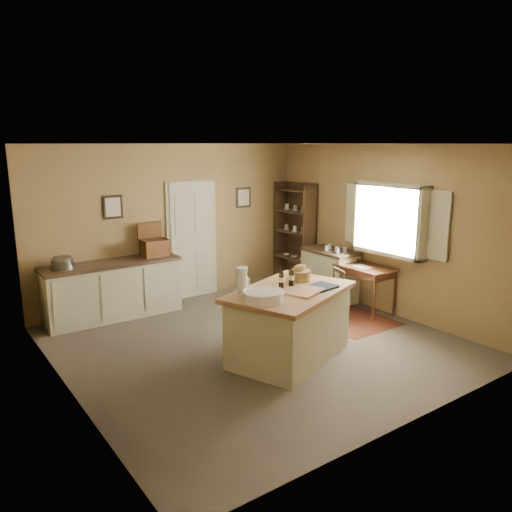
{
  "coord_description": "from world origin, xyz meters",
  "views": [
    {
      "loc": [
        -3.78,
        -5.25,
        2.7
      ],
      "look_at": [
        0.22,
        0.35,
        1.15
      ],
      "focal_mm": 35.0,
      "sensor_mm": 36.0,
      "label": 1
    }
  ],
  "objects_px": {
    "writing_desk": "(365,272)",
    "right_cabinet": "(330,274)",
    "shelving_unit": "(296,235)",
    "sideboard": "(114,288)",
    "work_island": "(289,322)",
    "desk_chair": "(328,297)"
  },
  "relations": [
    {
      "from": "writing_desk",
      "to": "right_cabinet",
      "type": "distance_m",
      "value": 0.83
    },
    {
      "from": "writing_desk",
      "to": "shelving_unit",
      "type": "xyz_separation_m",
      "value": [
        0.15,
        1.91,
        0.32
      ]
    },
    {
      "from": "sideboard",
      "to": "shelving_unit",
      "type": "height_order",
      "value": "shelving_unit"
    },
    {
      "from": "right_cabinet",
      "to": "shelving_unit",
      "type": "xyz_separation_m",
      "value": [
        0.15,
        1.11,
        0.53
      ]
    },
    {
      "from": "work_island",
      "to": "shelving_unit",
      "type": "relative_size",
      "value": 0.98
    },
    {
      "from": "sideboard",
      "to": "writing_desk",
      "type": "relative_size",
      "value": 2.29
    },
    {
      "from": "work_island",
      "to": "desk_chair",
      "type": "xyz_separation_m",
      "value": [
        1.33,
        0.68,
        -0.08
      ]
    },
    {
      "from": "sideboard",
      "to": "desk_chair",
      "type": "distance_m",
      "value": 3.36
    },
    {
      "from": "sideboard",
      "to": "desk_chair",
      "type": "height_order",
      "value": "sideboard"
    },
    {
      "from": "writing_desk",
      "to": "desk_chair",
      "type": "xyz_separation_m",
      "value": [
        -0.81,
        -0.01,
        -0.27
      ]
    },
    {
      "from": "sideboard",
      "to": "shelving_unit",
      "type": "distance_m",
      "value": 3.61
    },
    {
      "from": "writing_desk",
      "to": "shelving_unit",
      "type": "height_order",
      "value": "shelving_unit"
    },
    {
      "from": "desk_chair",
      "to": "shelving_unit",
      "type": "bearing_deg",
      "value": 80.46
    },
    {
      "from": "work_island",
      "to": "writing_desk",
      "type": "relative_size",
      "value": 2.08
    },
    {
      "from": "writing_desk",
      "to": "desk_chair",
      "type": "height_order",
      "value": "writing_desk"
    },
    {
      "from": "writing_desk",
      "to": "shelving_unit",
      "type": "distance_m",
      "value": 1.94
    },
    {
      "from": "sideboard",
      "to": "writing_desk",
      "type": "xyz_separation_m",
      "value": [
        3.42,
        -2.11,
        0.19
      ]
    },
    {
      "from": "work_island",
      "to": "shelving_unit",
      "type": "xyz_separation_m",
      "value": [
        2.3,
        2.6,
        0.51
      ]
    },
    {
      "from": "writing_desk",
      "to": "desk_chair",
      "type": "relative_size",
      "value": 1.15
    },
    {
      "from": "right_cabinet",
      "to": "shelving_unit",
      "type": "distance_m",
      "value": 1.24
    },
    {
      "from": "work_island",
      "to": "desk_chair",
      "type": "relative_size",
      "value": 2.41
    },
    {
      "from": "sideboard",
      "to": "writing_desk",
      "type": "distance_m",
      "value": 4.02
    }
  ]
}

